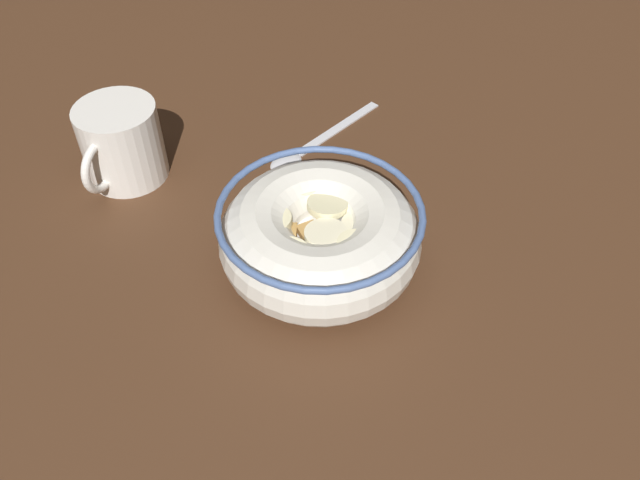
{
  "coord_description": "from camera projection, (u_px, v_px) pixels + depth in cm",
  "views": [
    {
      "loc": [
        35.0,
        12.09,
        40.99
      ],
      "look_at": [
        0.0,
        0.0,
        3.0
      ],
      "focal_mm": 35.92,
      "sensor_mm": 36.0,
      "label": 1
    }
  ],
  "objects": [
    {
      "name": "ground_plane",
      "position": [
        320.0,
        272.0,
        0.56
      ],
      "size": [
        125.13,
        125.13,
        2.0
      ],
      "primitive_type": "cube",
      "color": "#472B19"
    },
    {
      "name": "cereal_bowl",
      "position": [
        320.0,
        236.0,
        0.53
      ],
      "size": [
        16.86,
        16.86,
        6.47
      ],
      "color": "silver",
      "rests_on": "ground_plane"
    },
    {
      "name": "spoon",
      "position": [
        306.0,
        147.0,
        0.66
      ],
      "size": [
        15.4,
        8.11,
        0.8
      ],
      "color": "silver",
      "rests_on": "ground_plane"
    },
    {
      "name": "coffee_mug",
      "position": [
        121.0,
        144.0,
        0.61
      ],
      "size": [
        10.21,
        7.67,
        7.64
      ],
      "color": "white",
      "rests_on": "ground_plane"
    }
  ]
}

